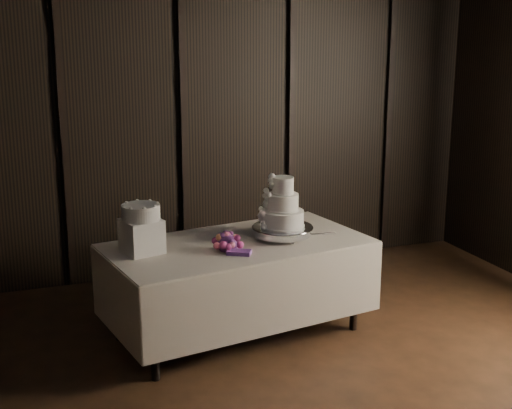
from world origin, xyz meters
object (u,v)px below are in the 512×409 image
at_px(cake_stand, 282,232).
at_px(bouquet, 227,243).
at_px(box_pedestal, 142,236).
at_px(small_cake, 141,212).
at_px(display_table, 238,285).
at_px(wedding_cake, 280,208).

xyz_separation_m(cake_stand, bouquet, (-0.50, -0.16, 0.02)).
relative_size(cake_stand, bouquet, 1.28).
bearing_deg(box_pedestal, cake_stand, -0.59).
bearing_deg(box_pedestal, small_cake, 90.00).
bearing_deg(display_table, small_cake, 169.27).
bearing_deg(cake_stand, bouquet, -162.81).
height_order(display_table, bouquet, bouquet).
height_order(cake_stand, wedding_cake, wedding_cake).
relative_size(cake_stand, wedding_cake, 1.21).
distance_m(wedding_cake, bouquet, 0.53).
bearing_deg(small_cake, box_pedestal, -90.00).
height_order(wedding_cake, bouquet, wedding_cake).
bearing_deg(box_pedestal, bouquet, -15.42).
bearing_deg(display_table, cake_stand, -9.54).
relative_size(display_table, bouquet, 5.65).
height_order(display_table, small_cake, small_cake).
bearing_deg(small_cake, bouquet, -15.42).
bearing_deg(wedding_cake, display_table, -174.10).
distance_m(display_table, wedding_cake, 0.68).
bearing_deg(bouquet, cake_stand, 17.19).
bearing_deg(box_pedestal, wedding_cake, -1.50).
relative_size(cake_stand, box_pedestal, 1.86).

